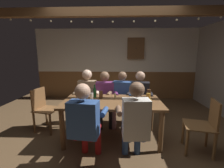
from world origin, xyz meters
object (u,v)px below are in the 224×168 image
at_px(person_3, 140,95).
at_px(pint_glass_3, 101,95).
at_px(plate_0, 91,106).
at_px(bottle_1, 95,92).
at_px(pint_glass_0, 148,97).
at_px(chair_empty_near_right, 44,108).
at_px(bottle_0, 140,99).
at_px(person_4, 85,120).
at_px(dining_table, 112,106).
at_px(person_1, 105,95).
at_px(table_candle, 115,96).
at_px(pint_glass_1, 92,96).
at_px(person_0, 87,94).
at_px(wall_dart_cabinet, 136,48).
at_px(chair_empty_near_left, 205,125).
at_px(pint_glass_4, 149,93).
at_px(pint_glass_2, 149,104).
at_px(person_5, 135,121).
at_px(person_2, 122,96).

distance_m(person_3, pint_glass_3, 0.98).
distance_m(plate_0, bottle_1, 0.55).
height_order(person_3, pint_glass_0, person_3).
relative_size(chair_empty_near_right, bottle_0, 3.23).
bearing_deg(person_4, dining_table, 70.73).
relative_size(person_1, table_candle, 14.92).
relative_size(pint_glass_1, pint_glass_3, 0.80).
xyz_separation_m(person_0, person_4, (0.25, -1.37, -0.01)).
bearing_deg(wall_dart_cabinet, person_0, -121.56).
height_order(person_3, table_candle, person_3).
relative_size(pint_glass_1, wall_dart_cabinet, 0.17).
distance_m(chair_empty_near_left, pint_glass_4, 1.07).
relative_size(person_1, plate_0, 4.68).
distance_m(chair_empty_near_left, pint_glass_2, 0.96).
xyz_separation_m(person_4, person_5, (0.69, 0.01, 0.00)).
xyz_separation_m(pint_glass_2, pint_glass_4, (0.12, 0.66, 0.01)).
xyz_separation_m(person_1, chair_empty_near_right, (-1.24, -0.36, -0.19)).
bearing_deg(person_5, pint_glass_4, 65.11).
height_order(person_3, chair_empty_near_left, person_3).
xyz_separation_m(bottle_0, bottle_1, (-0.82, 0.42, -0.00)).
xyz_separation_m(dining_table, pint_glass_0, (0.66, 0.08, 0.17)).
xyz_separation_m(dining_table, table_candle, (0.05, 0.22, 0.14)).
bearing_deg(person_2, pint_glass_3, 63.28).
bearing_deg(table_candle, person_5, -71.75).
distance_m(person_4, chair_empty_near_left, 1.88).
bearing_deg(pint_glass_3, wall_dart_cabinet, 70.96).
height_order(chair_empty_near_right, bottle_0, bottle_0).
xyz_separation_m(person_0, bottle_0, (1.06, -0.88, 0.17)).
xyz_separation_m(chair_empty_near_right, pint_glass_4, (2.14, -0.02, 0.34)).
bearing_deg(plate_0, bottle_0, 8.55).
bearing_deg(dining_table, chair_empty_near_left, -12.79).
bearing_deg(person_3, wall_dart_cabinet, -84.70).
xyz_separation_m(person_2, pint_glass_2, (0.41, -1.03, 0.16)).
height_order(pint_glass_2, pint_glass_4, pint_glass_4).
distance_m(dining_table, person_3, 0.91).
bearing_deg(pint_glass_0, chair_empty_near_left, -26.80).
height_order(table_candle, wall_dart_cabinet, wall_dart_cabinet).
bearing_deg(table_candle, dining_table, -103.17).
bearing_deg(bottle_0, chair_empty_near_right, 164.60).
xyz_separation_m(person_4, pint_glass_3, (0.13, 0.84, 0.15)).
relative_size(person_5, pint_glass_1, 10.61).
relative_size(person_5, chair_empty_near_left, 1.40).
height_order(dining_table, pint_glass_4, pint_glass_4).
bearing_deg(bottle_1, pint_glass_1, -109.47).
distance_m(pint_glass_1, pint_glass_4, 1.12).
bearing_deg(dining_table, plate_0, -136.00).
xyz_separation_m(pint_glass_3, pint_glass_4, (0.93, 0.16, 0.00)).
relative_size(person_5, pint_glass_0, 9.61).
height_order(chair_empty_near_right, wall_dart_cabinet, wall_dart_cabinet).
distance_m(bottle_0, wall_dart_cabinet, 3.10).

